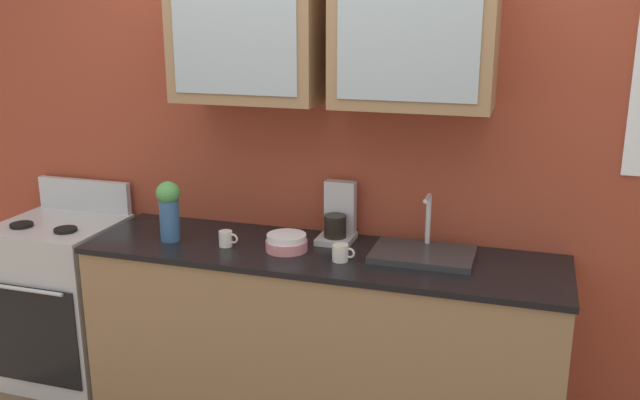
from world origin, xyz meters
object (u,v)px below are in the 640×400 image
stove_range (65,300)px  bowl_stack (287,242)px  vase (169,208)px  cup_near_sink (341,253)px  sink_faucet (423,253)px  cup_near_bowls (226,239)px  coffee_maker (338,219)px

stove_range → bowl_stack: bearing=-1.2°
vase → cup_near_sink: vase is taller
sink_faucet → cup_near_sink: sink_faucet is taller
stove_range → vase: bearing=-5.0°
cup_near_bowls → coffee_maker: size_ratio=0.34×
cup_near_sink → cup_near_bowls: bearing=177.3°
bowl_stack → vase: (-0.60, -0.03, 0.13)m
bowl_stack → vase: 0.61m
stove_range → coffee_maker: size_ratio=3.75×
sink_faucet → vase: (-1.23, -0.13, 0.14)m
sink_faucet → coffee_maker: bearing=164.2°
stove_range → bowl_stack: (1.32, -0.03, 0.49)m
cup_near_bowls → coffee_maker: bearing=27.7°
stove_range → cup_near_sink: stove_range is taller
sink_faucet → cup_near_sink: bearing=-155.7°
vase → coffee_maker: 0.83m
cup_near_bowls → cup_near_sink: bearing=-2.7°
cup_near_bowls → vase: bearing=-179.7°
stove_range → cup_near_bowls: 1.14m
bowl_stack → sink_faucet: bearing=8.7°
cup_near_sink → cup_near_bowls: (-0.58, 0.03, 0.00)m
sink_faucet → stove_range: bearing=-178.0°
vase → cup_near_bowls: size_ratio=3.10×
sink_faucet → cup_near_bowls: 0.94m
stove_range → coffee_maker: bearing=7.3°
cup_near_bowls → coffee_maker: 0.56m
sink_faucet → coffee_maker: (-0.44, 0.13, 0.09)m
coffee_maker → cup_near_bowls: bearing=-152.3°
sink_faucet → bowl_stack: 0.64m
bowl_stack → cup_near_sink: bearing=-12.1°
sink_faucet → vase: vase is taller
stove_range → bowl_stack: size_ratio=5.44×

